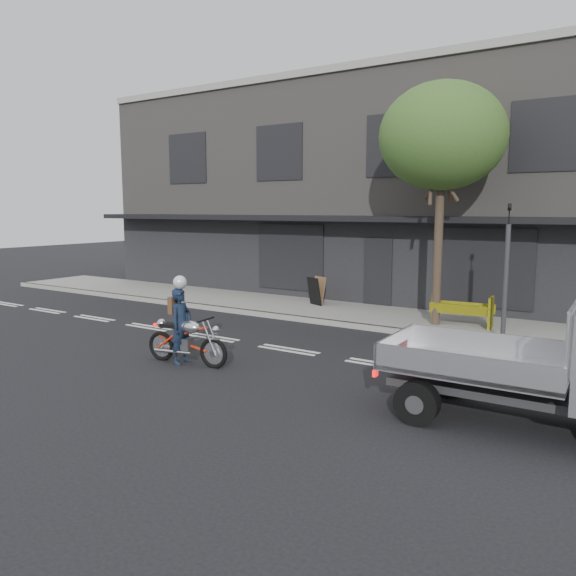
{
  "coord_description": "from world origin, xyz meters",
  "views": [
    {
      "loc": [
        7.17,
        -11.04,
        3.37
      ],
      "look_at": [
        -0.34,
        0.5,
        1.42
      ],
      "focal_mm": 35.0,
      "sensor_mm": 36.0,
      "label": 1
    }
  ],
  "objects_px": {
    "motorcycle": "(187,339)",
    "sandwich_board": "(314,291)",
    "street_tree": "(442,137)",
    "construction_barrier": "(460,311)",
    "traffic_light_pole": "(506,279)",
    "rider": "(181,326)"
  },
  "relations": [
    {
      "from": "street_tree",
      "to": "motorcycle",
      "type": "relative_size",
      "value": 3.25
    },
    {
      "from": "traffic_light_pole",
      "to": "construction_barrier",
      "type": "distance_m",
      "value": 1.87
    },
    {
      "from": "street_tree",
      "to": "rider",
      "type": "relative_size",
      "value": 4.06
    },
    {
      "from": "traffic_light_pole",
      "to": "construction_barrier",
      "type": "height_order",
      "value": "traffic_light_pole"
    },
    {
      "from": "traffic_light_pole",
      "to": "construction_barrier",
      "type": "xyz_separation_m",
      "value": [
        -1.32,
        0.81,
        -1.04
      ]
    },
    {
      "from": "motorcycle",
      "to": "sandwich_board",
      "type": "xyz_separation_m",
      "value": [
        -1.06,
        7.3,
        0.07
      ]
    },
    {
      "from": "street_tree",
      "to": "construction_barrier",
      "type": "height_order",
      "value": "street_tree"
    },
    {
      "from": "traffic_light_pole",
      "to": "motorcycle",
      "type": "bearing_deg",
      "value": -134.0
    },
    {
      "from": "sandwich_board",
      "to": "rider",
      "type": "bearing_deg",
      "value": -59.64
    },
    {
      "from": "rider",
      "to": "construction_barrier",
      "type": "bearing_deg",
      "value": -39.93
    },
    {
      "from": "motorcycle",
      "to": "sandwich_board",
      "type": "height_order",
      "value": "sandwich_board"
    },
    {
      "from": "street_tree",
      "to": "motorcycle",
      "type": "xyz_separation_m",
      "value": [
        -3.4,
        -6.44,
        -4.73
      ]
    },
    {
      "from": "traffic_light_pole",
      "to": "motorcycle",
      "type": "distance_m",
      "value": 7.85
    },
    {
      "from": "traffic_light_pole",
      "to": "sandwich_board",
      "type": "relative_size",
      "value": 3.71
    },
    {
      "from": "motorcycle",
      "to": "sandwich_board",
      "type": "relative_size",
      "value": 2.2
    },
    {
      "from": "motorcycle",
      "to": "sandwich_board",
      "type": "distance_m",
      "value": 7.38
    },
    {
      "from": "street_tree",
      "to": "motorcycle",
      "type": "bearing_deg",
      "value": -117.82
    },
    {
      "from": "motorcycle",
      "to": "rider",
      "type": "xyz_separation_m",
      "value": [
        -0.15,
        -0.0,
        0.28
      ]
    },
    {
      "from": "motorcycle",
      "to": "construction_barrier",
      "type": "xyz_separation_m",
      "value": [
        4.08,
        6.4,
        0.06
      ]
    },
    {
      "from": "sandwich_board",
      "to": "construction_barrier",
      "type": "bearing_deg",
      "value": 13.29
    },
    {
      "from": "traffic_light_pole",
      "to": "sandwich_board",
      "type": "bearing_deg",
      "value": 165.17
    },
    {
      "from": "traffic_light_pole",
      "to": "motorcycle",
      "type": "height_order",
      "value": "traffic_light_pole"
    }
  ]
}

